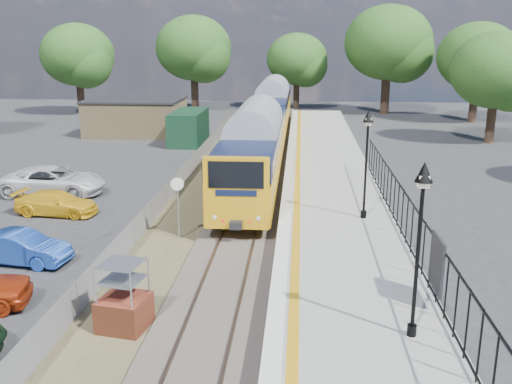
# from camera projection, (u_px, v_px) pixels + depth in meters

# --- Properties ---
(ground) EXTENTS (120.00, 120.00, 0.00)m
(ground) POSITION_uv_depth(u_px,v_px,m) (222.00, 293.00, 19.24)
(ground) COLOR #2D2D30
(ground) RESTS_ON ground
(track_bed) EXTENTS (5.90, 80.00, 0.29)m
(track_bed) POSITION_uv_depth(u_px,v_px,m) (239.00, 208.00, 28.55)
(track_bed) COLOR #473F38
(track_bed) RESTS_ON ground
(platform) EXTENTS (5.00, 70.00, 0.90)m
(platform) POSITION_uv_depth(u_px,v_px,m) (334.00, 213.00, 26.50)
(platform) COLOR gray
(platform) RESTS_ON ground
(platform_edge) EXTENTS (0.90, 70.00, 0.01)m
(platform_edge) POSITION_uv_depth(u_px,v_px,m) (290.00, 203.00, 26.53)
(platform_edge) COLOR silver
(platform_edge) RESTS_ON platform
(victorian_lamp_south) EXTENTS (0.44, 0.44, 4.60)m
(victorian_lamp_south) POSITION_uv_depth(u_px,v_px,m) (421.00, 210.00, 13.85)
(victorian_lamp_south) COLOR black
(victorian_lamp_south) RESTS_ON platform
(victorian_lamp_north) EXTENTS (0.44, 0.44, 4.60)m
(victorian_lamp_north) POSITION_uv_depth(u_px,v_px,m) (367.00, 139.00, 23.48)
(victorian_lamp_north) COLOR black
(victorian_lamp_north) RESTS_ON platform
(palisade_fence) EXTENTS (0.12, 26.00, 2.00)m
(palisade_fence) POSITION_uv_depth(u_px,v_px,m) (411.00, 225.00, 20.42)
(palisade_fence) COLOR black
(palisade_fence) RESTS_ON platform
(wire_fence) EXTENTS (0.06, 52.00, 1.20)m
(wire_fence) POSITION_uv_depth(u_px,v_px,m) (175.00, 185.00, 30.94)
(wire_fence) COLOR #999EA3
(wire_fence) RESTS_ON ground
(outbuilding) EXTENTS (10.80, 10.10, 3.12)m
(outbuilding) POSITION_uv_depth(u_px,v_px,m) (146.00, 118.00, 49.67)
(outbuilding) COLOR tan
(outbuilding) RESTS_ON ground
(tree_line) EXTENTS (56.80, 43.80, 11.88)m
(tree_line) POSITION_uv_depth(u_px,v_px,m) (290.00, 55.00, 57.80)
(tree_line) COLOR #332319
(tree_line) RESTS_ON ground
(train) EXTENTS (2.82, 40.83, 3.51)m
(train) POSITION_uv_depth(u_px,v_px,m) (266.00, 120.00, 42.66)
(train) COLOR orange
(train) RESTS_ON ground
(brick_plinth) EXTENTS (1.54, 1.54, 2.13)m
(brick_plinth) POSITION_uv_depth(u_px,v_px,m) (123.00, 297.00, 16.62)
(brick_plinth) COLOR brown
(brick_plinth) RESTS_ON ground
(speed_sign) EXTENTS (0.54, 0.19, 2.74)m
(speed_sign) POSITION_uv_depth(u_px,v_px,m) (178.00, 198.00, 23.83)
(speed_sign) COLOR #999EA3
(speed_sign) RESTS_ON ground
(car_blue) EXTENTS (3.95, 1.85, 1.25)m
(car_blue) POSITION_uv_depth(u_px,v_px,m) (20.00, 248.00, 21.64)
(car_blue) COLOR navy
(car_blue) RESTS_ON ground
(car_yellow) EXTENTS (4.12, 1.95, 1.16)m
(car_yellow) POSITION_uv_depth(u_px,v_px,m) (57.00, 203.00, 27.63)
(car_yellow) COLOR yellow
(car_yellow) RESTS_ON ground
(car_white) EXTENTS (5.60, 2.59, 1.55)m
(car_white) POSITION_uv_depth(u_px,v_px,m) (53.00, 181.00, 31.07)
(car_white) COLOR silver
(car_white) RESTS_ON ground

